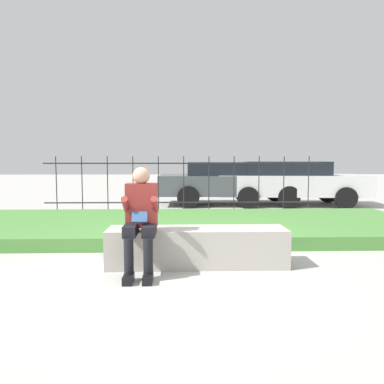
{
  "coord_description": "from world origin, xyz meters",
  "views": [
    {
      "loc": [
        -0.07,
        -4.81,
        1.39
      ],
      "look_at": [
        0.19,
        3.85,
        0.63
      ],
      "focal_mm": 35.0,
      "sensor_mm": 36.0,
      "label": 1
    }
  ],
  "objects_px": {
    "stone_bench": "(197,249)",
    "person_seated_reader": "(141,215)",
    "car_parked_right": "(290,182)",
    "car_parked_center": "(234,181)"
  },
  "relations": [
    {
      "from": "person_seated_reader",
      "to": "car_parked_right",
      "type": "height_order",
      "value": "car_parked_right"
    },
    {
      "from": "stone_bench",
      "to": "car_parked_right",
      "type": "bearing_deg",
      "value": 64.32
    },
    {
      "from": "car_parked_center",
      "to": "car_parked_right",
      "type": "xyz_separation_m",
      "value": [
        1.67,
        -0.22,
        0.0
      ]
    },
    {
      "from": "stone_bench",
      "to": "car_parked_center",
      "type": "xyz_separation_m",
      "value": [
        1.42,
        6.65,
        0.49
      ]
    },
    {
      "from": "person_seated_reader",
      "to": "stone_bench",
      "type": "bearing_deg",
      "value": 24.11
    },
    {
      "from": "stone_bench",
      "to": "person_seated_reader",
      "type": "height_order",
      "value": "person_seated_reader"
    },
    {
      "from": "person_seated_reader",
      "to": "car_parked_center",
      "type": "distance_m",
      "value": 7.27
    },
    {
      "from": "stone_bench",
      "to": "car_parked_center",
      "type": "bearing_deg",
      "value": 77.96
    },
    {
      "from": "stone_bench",
      "to": "car_parked_right",
      "type": "xyz_separation_m",
      "value": [
        3.09,
        6.43,
        0.5
      ]
    },
    {
      "from": "stone_bench",
      "to": "car_parked_center",
      "type": "height_order",
      "value": "car_parked_center"
    }
  ]
}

